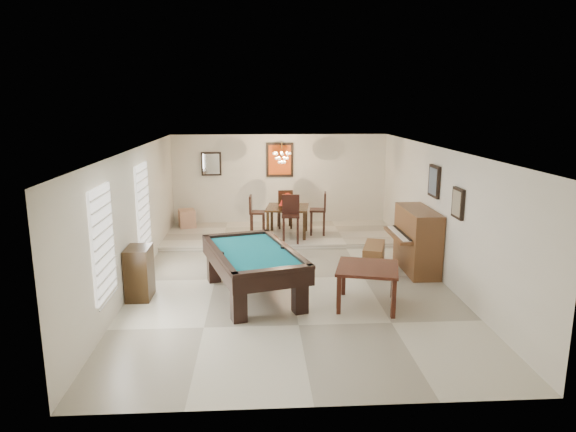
{
  "coord_description": "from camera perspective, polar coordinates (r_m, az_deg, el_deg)",
  "views": [
    {
      "loc": [
        -0.62,
        -9.82,
        3.47
      ],
      "look_at": [
        0.0,
        0.6,
        1.15
      ],
      "focal_mm": 32.0,
      "sensor_mm": 36.0,
      "label": 1
    }
  ],
  "objects": [
    {
      "name": "square_table",
      "position": [
        9.06,
        8.78,
        -7.72
      ],
      "size": [
        1.26,
        1.26,
        0.71
      ],
      "primitive_type": null,
      "rotation": [
        0.0,
        0.0,
        -0.25
      ],
      "color": "#34150D",
      "rests_on": "ground_plane"
    },
    {
      "name": "corner_bench",
      "position": [
        14.33,
        -11.15,
        -0.25
      ],
      "size": [
        0.53,
        0.61,
        0.47
      ],
      "primitive_type": "cube",
      "rotation": [
        0.0,
        0.0,
        0.25
      ],
      "color": "tan",
      "rests_on": "dining_step"
    },
    {
      "name": "dining_chair_south",
      "position": [
        12.42,
        0.3,
        -0.37
      ],
      "size": [
        0.46,
        0.46,
        1.15
      ],
      "primitive_type": null,
      "rotation": [
        0.0,
        0.0,
        -0.07
      ],
      "color": "black",
      "rests_on": "dining_step"
    },
    {
      "name": "dining_chair_west",
      "position": [
        13.11,
        -3.41,
        0.04
      ],
      "size": [
        0.41,
        0.41,
        1.04
      ],
      "primitive_type": null,
      "rotation": [
        0.0,
        0.0,
        1.5
      ],
      "color": "black",
      "rests_on": "dining_step"
    },
    {
      "name": "dining_step",
      "position": [
        13.52,
        -0.67,
        -2.08
      ],
      "size": [
        6.0,
        2.5,
        0.12
      ],
      "primitive_type": "cube",
      "color": "beige",
      "rests_on": "ground_plane"
    },
    {
      "name": "wall_right",
      "position": [
        10.69,
        16.47,
        0.3
      ],
      "size": [
        0.04,
        9.0,
        2.6
      ],
      "primitive_type": "cube",
      "color": "silver",
      "rests_on": "ground_plane"
    },
    {
      "name": "dining_table",
      "position": [
        13.15,
        -0.06,
        -0.29
      ],
      "size": [
        1.18,
        1.18,
        0.86
      ],
      "primitive_type": null,
      "rotation": [
        0.0,
        0.0,
        -0.14
      ],
      "color": "black",
      "rests_on": "dining_step"
    },
    {
      "name": "back_mirror",
      "position": [
        14.43,
        -8.52,
        5.75
      ],
      "size": [
        0.55,
        0.06,
        0.65
      ],
      "primitive_type": "cube",
      "color": "white",
      "rests_on": "wall_back"
    },
    {
      "name": "wall_back",
      "position": [
        14.49,
        -0.93,
        3.92
      ],
      "size": [
        6.0,
        0.04,
        2.6
      ],
      "primitive_type": "cube",
      "color": "silver",
      "rests_on": "ground_plane"
    },
    {
      "name": "right_picture_lower",
      "position": [
        9.68,
        18.37,
        1.35
      ],
      "size": [
        0.06,
        0.45,
        0.55
      ],
      "primitive_type": "cube",
      "color": "gray",
      "rests_on": "wall_right"
    },
    {
      "name": "chandelier",
      "position": [
        13.09,
        -0.69,
        6.97
      ],
      "size": [
        0.44,
        0.44,
        0.6
      ],
      "primitive_type": null,
      "color": "#FFE5B2",
      "rests_on": "ceiling"
    },
    {
      "name": "ground_plane",
      "position": [
        10.43,
        0.2,
        -6.95
      ],
      "size": [
        6.0,
        9.0,
        0.02
      ],
      "primitive_type": "cube",
      "color": "beige"
    },
    {
      "name": "wall_front",
      "position": [
        5.78,
        3.07,
        -9.56
      ],
      "size": [
        6.0,
        0.04,
        2.6
      ],
      "primitive_type": "cube",
      "color": "silver",
      "rests_on": "ground_plane"
    },
    {
      "name": "wall_left",
      "position": [
        10.33,
        -16.64,
        -0.13
      ],
      "size": [
        0.04,
        9.0,
        2.6
      ],
      "primitive_type": "cube",
      "color": "silver",
      "rests_on": "ground_plane"
    },
    {
      "name": "flower_vase",
      "position": [
        13.03,
        -0.07,
        2.09
      ],
      "size": [
        0.15,
        0.15,
        0.25
      ],
      "primitive_type": null,
      "rotation": [
        0.0,
        0.0,
        -0.07
      ],
      "color": "#A1230D",
      "rests_on": "dining_table"
    },
    {
      "name": "piano_bench",
      "position": [
        10.97,
        9.5,
        -4.56
      ],
      "size": [
        0.67,
        1.07,
        0.56
      ],
      "primitive_type": "cube",
      "rotation": [
        0.0,
        0.0,
        -0.31
      ],
      "color": "brown",
      "rests_on": "ground_plane"
    },
    {
      "name": "apothecary_chest",
      "position": [
        9.65,
        -16.19,
        -6.08
      ],
      "size": [
        0.42,
        0.63,
        0.95
      ],
      "primitive_type": "cube",
      "color": "black",
      "rests_on": "ground_plane"
    },
    {
      "name": "right_picture_upper",
      "position": [
        10.85,
        15.94,
        3.73
      ],
      "size": [
        0.06,
        0.55,
        0.65
      ],
      "primitive_type": "cube",
      "color": "slate",
      "rests_on": "wall_right"
    },
    {
      "name": "dining_chair_east",
      "position": [
        13.22,
        3.32,
        0.29
      ],
      "size": [
        0.46,
        0.46,
        1.1
      ],
      "primitive_type": null,
      "rotation": [
        0.0,
        0.0,
        -1.71
      ],
      "color": "black",
      "rests_on": "dining_step"
    },
    {
      "name": "pool_table",
      "position": [
        9.41,
        -3.88,
        -6.4
      ],
      "size": [
        2.02,
        2.81,
        0.84
      ],
      "primitive_type": null,
      "rotation": [
        0.0,
        0.0,
        0.28
      ],
      "color": "black",
      "rests_on": "ground_plane"
    },
    {
      "name": "window_left_rear",
      "position": [
        10.88,
        -15.82,
        1.08
      ],
      "size": [
        0.06,
        1.0,
        1.7
      ],
      "primitive_type": "cube",
      "color": "white",
      "rests_on": "wall_left"
    },
    {
      "name": "ceiling",
      "position": [
        9.87,
        0.21,
        7.48
      ],
      "size": [
        6.0,
        9.0,
        0.04
      ],
      "primitive_type": "cube",
      "color": "white",
      "rests_on": "wall_back"
    },
    {
      "name": "window_left_front",
      "position": [
        8.23,
        -19.88,
        -2.79
      ],
      "size": [
        0.06,
        1.0,
        1.7
      ],
      "primitive_type": "cube",
      "color": "white",
      "rests_on": "wall_left"
    },
    {
      "name": "back_painting",
      "position": [
        14.38,
        -0.93,
        6.26
      ],
      "size": [
        0.75,
        0.06,
        0.95
      ],
      "primitive_type": "cube",
      "color": "#D84C14",
      "rests_on": "wall_back"
    },
    {
      "name": "upright_piano",
      "position": [
        11.02,
        13.39,
        -2.61
      ],
      "size": [
        0.88,
        1.58,
        1.31
      ],
      "primitive_type": null,
      "color": "brown",
      "rests_on": "ground_plane"
    },
    {
      "name": "dining_chair_north",
      "position": [
        13.9,
        -0.38,
        0.84
      ],
      "size": [
        0.42,
        0.42,
        1.06
      ],
      "primitive_type": null,
      "rotation": [
        0.0,
        0.0,
        3.22
      ],
      "color": "black",
      "rests_on": "dining_step"
    }
  ]
}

